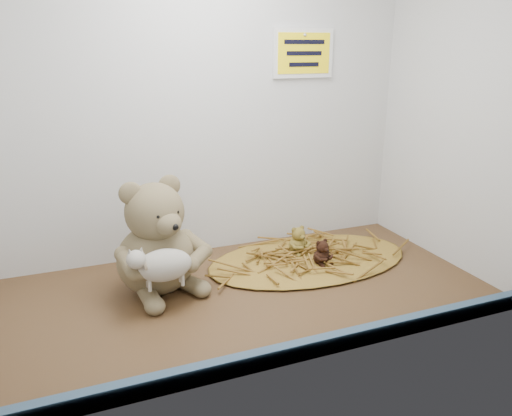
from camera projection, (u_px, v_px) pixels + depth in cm
name	position (u px, v px, depth cm)	size (l,w,h in cm)	color
alcove_shell	(225.00, 101.00, 114.42)	(120.40, 60.20, 90.40)	#3C2514
front_rail	(292.00, 352.00, 94.41)	(119.28, 2.20, 3.60)	#3B5471
straw_bed	(309.00, 259.00, 138.68)	(57.99, 33.67, 1.12)	brown
main_teddy	(155.00, 236.00, 118.13)	(22.69, 23.95, 28.14)	#766749
toy_lamb	(164.00, 265.00, 110.23)	(15.97, 9.75, 10.32)	beige
mini_teddy_tan	(298.00, 239.00, 140.90)	(6.36, 6.71, 7.89)	olive
mini_teddy_brown	(322.00, 251.00, 133.80)	(5.57, 5.88, 6.91)	black
wall_sign	(303.00, 53.00, 139.85)	(16.00, 1.20, 11.00)	yellow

